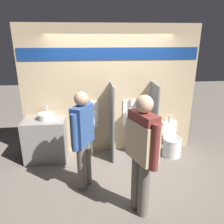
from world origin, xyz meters
TOP-DOWN VIEW (x-y plane):
  - ground_plane at (0.00, 0.00)m, footprint 16.00×16.00m
  - display_wall at (0.00, 0.60)m, footprint 3.65×0.07m
  - sink_counter at (-1.36, 0.30)m, footprint 0.83×0.53m
  - sink_basin at (-1.31, 0.36)m, footprint 0.32×0.32m
  - cell_phone at (-1.11, 0.20)m, footprint 0.07×0.14m
  - divider_near_counter at (0.02, 0.28)m, footprint 0.03×0.57m
  - divider_mid at (0.87, 0.28)m, footprint 0.03×0.57m
  - urinal_near_counter at (-0.41, 0.42)m, footprint 0.34×0.32m
  - urinal_far at (0.44, 0.42)m, footprint 0.34×0.32m
  - toilet at (1.30, 0.25)m, footprint 0.41×0.57m
  - person_in_vest at (0.26, -1.30)m, footprint 0.39×0.58m
  - person_with_lanyard at (-0.55, -0.64)m, footprint 0.37×0.52m

SIDE VIEW (x-z plane):
  - ground_plane at x=0.00m, z-range 0.00..0.00m
  - toilet at x=1.30m, z-range -0.14..0.69m
  - sink_counter at x=-1.36m, z-range 0.00..0.88m
  - divider_near_counter at x=0.02m, z-range 0.00..1.58m
  - divider_mid at x=0.87m, z-range 0.00..1.58m
  - urinal_near_counter at x=-0.41m, z-range 0.20..1.41m
  - urinal_far at x=0.44m, z-range 0.20..1.41m
  - cell_phone at x=-1.11m, z-range 0.88..0.89m
  - person_with_lanyard at x=-0.55m, z-range 0.09..1.76m
  - sink_basin at x=-1.31m, z-range 0.81..1.07m
  - person_in_vest at x=0.26m, z-range 0.14..1.92m
  - display_wall at x=0.00m, z-range 0.01..2.71m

